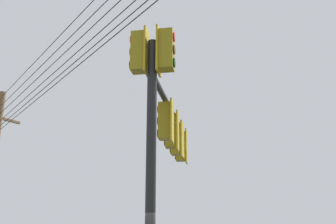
{
  "coord_description": "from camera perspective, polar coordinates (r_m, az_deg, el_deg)",
  "views": [
    {
      "loc": [
        -0.79,
        7.3,
        2.09
      ],
      "look_at": [
        0.52,
        -1.97,
        5.09
      ],
      "focal_mm": 41.39,
      "sensor_mm": 36.0,
      "label": 1
    }
  ],
  "objects": [
    {
      "name": "signal_mast_assembly",
      "position": [
        9.31,
        -0.35,
        -2.16
      ],
      "size": [
        0.97,
        5.72,
        6.35
      ],
      "color": "black",
      "rests_on": "ground"
    }
  ]
}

